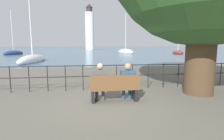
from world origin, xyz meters
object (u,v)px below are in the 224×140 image
(sailboat_1, at_px, (33,59))
(seated_person_left, at_px, (100,81))
(sailboat_2, at_px, (126,52))
(sailboat_3, at_px, (14,53))
(seated_person_right, at_px, (128,80))
(harbor_lighthouse, at_px, (90,29))
(sailboat_4, at_px, (178,53))
(park_bench, at_px, (114,89))

(sailboat_1, bearing_deg, seated_person_left, -63.18)
(sailboat_2, height_order, sailboat_3, sailboat_2)
(seated_person_right, relative_size, sailboat_2, 0.12)
(harbor_lighthouse, bearing_deg, sailboat_4, -67.55)
(seated_person_left, distance_m, harbor_lighthouse, 83.05)
(seated_person_right, relative_size, sailboat_3, 0.13)
(seated_person_left, xyz_separation_m, sailboat_1, (-6.55, 15.42, -0.36))
(sailboat_3, bearing_deg, seated_person_right, -47.56)
(seated_person_right, xyz_separation_m, harbor_lighthouse, (0.27, 82.49, 9.55))
(sailboat_3, bearing_deg, park_bench, -48.22)
(sailboat_3, xyz_separation_m, sailboat_4, (37.30, -0.92, -0.03))
(sailboat_2, relative_size, sailboat_4, 0.87)
(seated_person_left, relative_size, sailboat_1, 0.10)
(park_bench, bearing_deg, harbor_lighthouse, 89.49)
(seated_person_left, relative_size, sailboat_4, 0.11)
(seated_person_left, bearing_deg, sailboat_4, 57.83)
(seated_person_right, relative_size, sailboat_1, 0.10)
(sailboat_3, height_order, harbor_lighthouse, harbor_lighthouse)
(sailboat_2, relative_size, sailboat_3, 1.06)
(seated_person_right, height_order, sailboat_2, sailboat_2)
(sailboat_1, bearing_deg, sailboat_4, 37.32)
(sailboat_3, bearing_deg, sailboat_2, 20.97)
(seated_person_right, bearing_deg, seated_person_left, 180.00)
(sailboat_2, bearing_deg, sailboat_1, -139.63)
(seated_person_right, bearing_deg, sailboat_1, 115.85)
(sailboat_1, xyz_separation_m, sailboat_3, (-9.46, 19.35, -0.03))
(sailboat_2, xyz_separation_m, sailboat_4, (12.23, -2.89, -0.08))
(seated_person_left, bearing_deg, sailboat_1, 113.01)
(seated_person_right, bearing_deg, sailboat_3, 115.97)
(seated_person_left, bearing_deg, park_bench, -8.84)
(park_bench, height_order, seated_person_left, seated_person_left)
(sailboat_1, height_order, sailboat_2, sailboat_1)
(park_bench, distance_m, sailboat_1, 17.01)
(park_bench, height_order, seated_person_right, seated_person_right)
(park_bench, relative_size, sailboat_4, 0.14)
(harbor_lighthouse, bearing_deg, park_bench, -90.51)
(sailboat_2, xyz_separation_m, harbor_lighthouse, (-7.87, 45.76, 9.88))
(sailboat_4, bearing_deg, park_bench, -99.77)
(sailboat_4, distance_m, harbor_lighthouse, 53.56)
(seated_person_right, relative_size, sailboat_4, 0.11)
(sailboat_2, bearing_deg, sailboat_3, 171.10)
(sailboat_1, bearing_deg, seated_person_right, -60.34)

